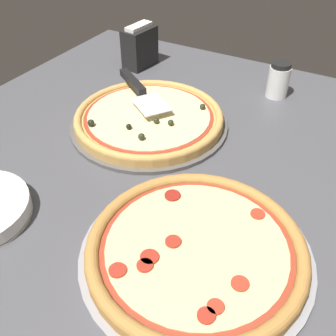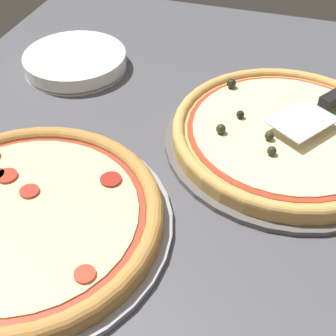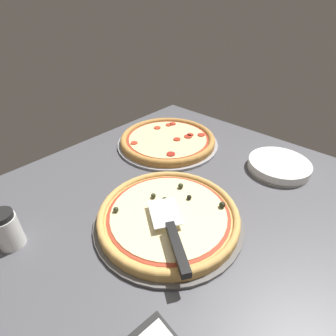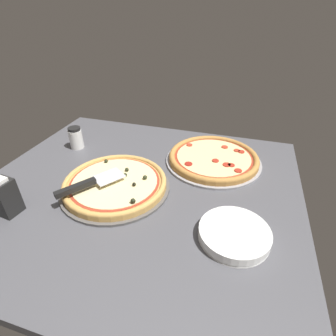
% 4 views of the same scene
% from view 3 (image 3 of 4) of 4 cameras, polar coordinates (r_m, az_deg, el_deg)
% --- Properties ---
extents(ground_plane, '(1.23, 1.11, 0.04)m').
position_cam_3_polar(ground_plane, '(0.83, 2.08, -8.47)').
color(ground_plane, '#4C4C51').
extents(pizza_pan_front, '(0.42, 0.42, 0.01)m').
position_cam_3_polar(pizza_pan_front, '(0.75, 0.11, -11.25)').
color(pizza_pan_front, '#565451').
rests_on(pizza_pan_front, ground_plane).
extents(pizza_front, '(0.39, 0.39, 0.04)m').
position_cam_3_polar(pizza_front, '(0.74, 0.11, -10.12)').
color(pizza_front, tan).
rests_on(pizza_front, pizza_pan_front).
extents(pizza_pan_back, '(0.42, 0.42, 0.01)m').
position_cam_3_polar(pizza_pan_back, '(1.11, -0.07, 5.45)').
color(pizza_pan_back, '#939399').
rests_on(pizza_pan_back, ground_plane).
extents(pizza_back, '(0.39, 0.39, 0.03)m').
position_cam_3_polar(pizza_back, '(1.10, -0.07, 6.29)').
color(pizza_back, '#B77F3D').
rests_on(pizza_back, pizza_pan_back).
extents(serving_spatula, '(0.18, 0.24, 0.02)m').
position_cam_3_polar(serving_spatula, '(0.64, 1.33, -15.08)').
color(serving_spatula, silver).
rests_on(serving_spatula, pizza_front).
extents(plate_stack, '(0.22, 0.22, 0.04)m').
position_cam_3_polar(plate_stack, '(1.02, 22.97, 0.48)').
color(plate_stack, white).
rests_on(plate_stack, ground_plane).
extents(parmesan_shaker, '(0.06, 0.06, 0.11)m').
position_cam_3_polar(parmesan_shaker, '(0.78, -31.67, -11.37)').
color(parmesan_shaker, white).
rests_on(parmesan_shaker, ground_plane).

